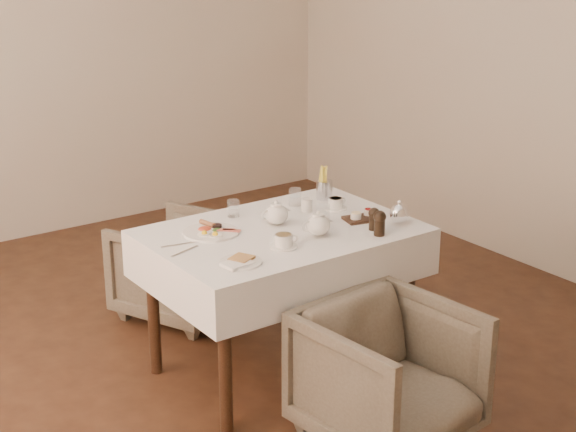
{
  "coord_description": "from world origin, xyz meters",
  "views": [
    {
      "loc": [
        -2.2,
        -3.46,
        2.2
      ],
      "look_at": [
        0.14,
        -0.17,
        0.82
      ],
      "focal_mm": 55.0,
      "sensor_mm": 36.0,
      "label": 1
    }
  ],
  "objects_px": {
    "breakfast_plate": "(211,231)",
    "table": "(282,252)",
    "armchair_near": "(389,375)",
    "armchair_far": "(180,267)",
    "teapot_centre": "(276,213)"
  },
  "relations": [
    {
      "from": "breakfast_plate",
      "to": "table",
      "type": "bearing_deg",
      "value": -13.22
    },
    {
      "from": "armchair_near",
      "to": "armchair_far",
      "type": "relative_size",
      "value": 1.06
    },
    {
      "from": "armchair_far",
      "to": "breakfast_plate",
      "type": "xyz_separation_m",
      "value": [
        -0.21,
        -0.72,
        0.48
      ]
    },
    {
      "from": "table",
      "to": "armchair_near",
      "type": "distance_m",
      "value": 0.85
    },
    {
      "from": "armchair_near",
      "to": "breakfast_plate",
      "type": "distance_m",
      "value": 1.09
    },
    {
      "from": "breakfast_plate",
      "to": "teapot_centre",
      "type": "bearing_deg",
      "value": -0.91
    },
    {
      "from": "armchair_near",
      "to": "armchair_far",
      "type": "distance_m",
      "value": 1.67
    },
    {
      "from": "armchair_far",
      "to": "teapot_centre",
      "type": "distance_m",
      "value": 0.97
    },
    {
      "from": "table",
      "to": "armchair_far",
      "type": "bearing_deg",
      "value": 96.14
    },
    {
      "from": "table",
      "to": "armchair_far",
      "type": "xyz_separation_m",
      "value": [
        -0.09,
        0.88,
        -0.35
      ]
    },
    {
      "from": "armchair_near",
      "to": "teapot_centre",
      "type": "distance_m",
      "value": 0.99
    },
    {
      "from": "armchair_near",
      "to": "armchair_far",
      "type": "height_order",
      "value": "armchair_near"
    },
    {
      "from": "armchair_far",
      "to": "teapot_centre",
      "type": "relative_size",
      "value": 3.98
    },
    {
      "from": "armchair_far",
      "to": "breakfast_plate",
      "type": "distance_m",
      "value": 0.89
    },
    {
      "from": "breakfast_plate",
      "to": "armchair_far",
      "type": "bearing_deg",
      "value": 87.62
    }
  ]
}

